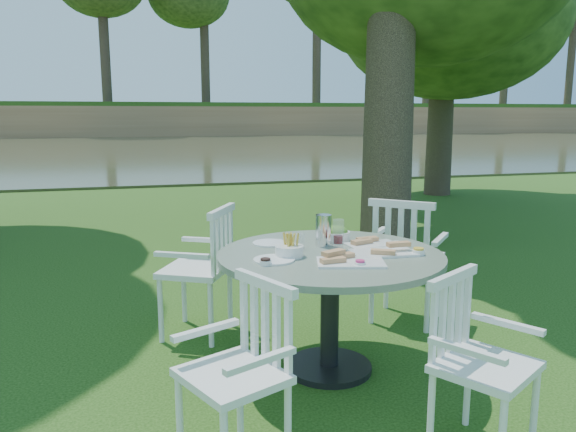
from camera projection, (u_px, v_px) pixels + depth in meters
name	position (u px, v px, depth m)	size (l,w,h in m)	color
ground	(295.00, 324.00, 4.50)	(140.00, 140.00, 0.00)	#163A0C
table	(330.00, 275.00, 3.59)	(1.44, 1.44, 0.79)	black
chair_ne	(404.00, 252.00, 4.42)	(0.70, 0.70, 1.01)	white
chair_nw	(208.00, 261.00, 4.19)	(0.64, 0.66, 0.98)	white
chair_sw	(248.00, 358.00, 2.66)	(0.57, 0.58, 0.89)	white
chair_se	(469.00, 349.00, 2.76)	(0.60, 0.59, 0.89)	white
tableware	(329.00, 244.00, 3.62)	(1.07, 0.91, 0.21)	white
river	(158.00, 150.00, 26.31)	(100.00, 28.00, 0.12)	#363821
far_bank	(147.00, 39.00, 42.25)	(100.00, 18.00, 15.20)	#956945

